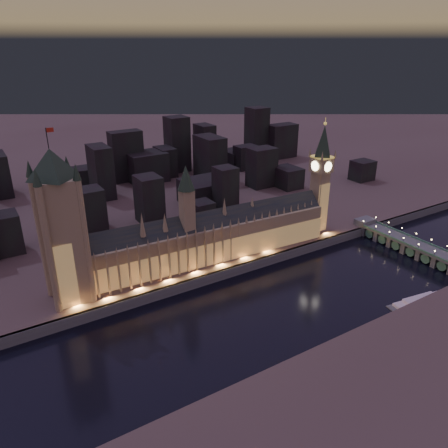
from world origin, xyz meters
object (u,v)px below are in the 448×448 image
river_boat (420,301)px  victoria_tower (60,220)px  elizabeth_tower (321,170)px  westminster_bridge (409,246)px  palace_of_westminster (210,237)px

river_boat → victoria_tower: bearing=149.4°
elizabeth_tower → westminster_bridge: elizabeth_tower is taller
victoria_tower → elizabeth_tower: bearing=-0.0°
victoria_tower → westminster_bridge: (263.06, -65.37, -57.75)m
westminster_bridge → elizabeth_tower: bearing=124.6°
westminster_bridge → river_boat: 81.21m
westminster_bridge → river_boat: westminster_bridge is taller
victoria_tower → river_boat: victoria_tower is taller
victoria_tower → river_boat: 243.88m
palace_of_westminster → victoria_tower: victoria_tower is taller
victoria_tower → westminster_bridge: size_ratio=1.00×
palace_of_westminster → river_boat: 155.60m
westminster_bridge → river_boat: size_ratio=2.25×
palace_of_westminster → westminster_bridge: (156.21, -65.19, -20.38)m
westminster_bridge → victoria_tower: bearing=166.0°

